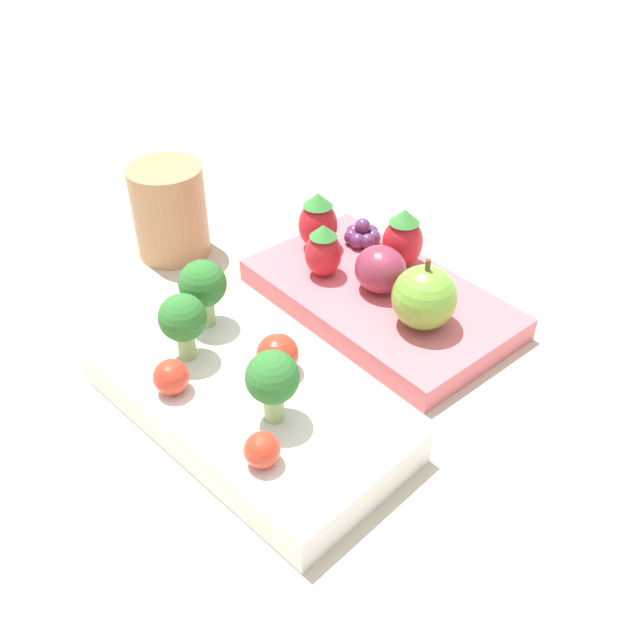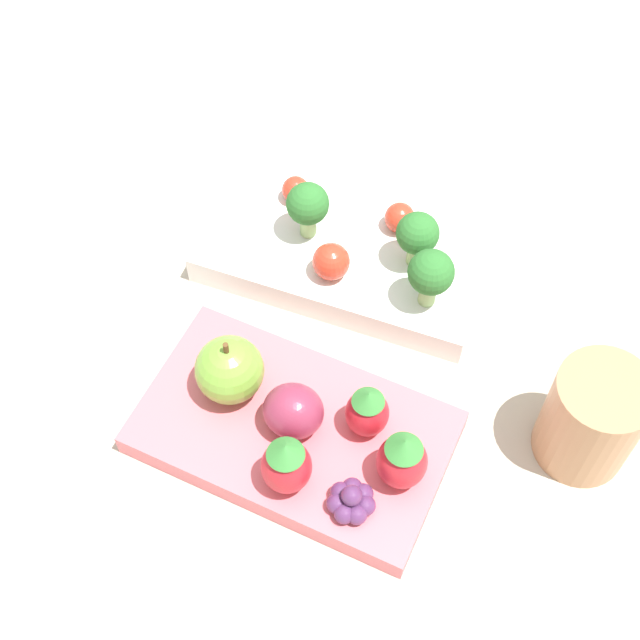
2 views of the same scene
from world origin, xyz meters
name	(u,v)px [view 1 (image 1 of 2)]	position (x,y,z in m)	size (l,w,h in m)	color
ground_plane	(313,357)	(0.00, 0.00, 0.00)	(4.00, 4.00, 0.00)	#BCB29E
bento_box_savoury	(246,404)	(-0.01, 0.07, 0.01)	(0.22, 0.12, 0.02)	white
bento_box_fruit	(381,299)	(0.00, -0.08, 0.01)	(0.22, 0.14, 0.02)	#DB6670
broccoli_floret_0	(203,286)	(0.06, 0.04, 0.06)	(0.03, 0.03, 0.05)	#93B770
broccoli_floret_1	(273,380)	(-0.04, 0.08, 0.06)	(0.03, 0.03, 0.05)	#93B770
broccoli_floret_2	(183,320)	(0.04, 0.07, 0.05)	(0.03, 0.03, 0.05)	#93B770
cherry_tomato_0	(262,450)	(-0.06, 0.11, 0.04)	(0.02, 0.02, 0.02)	red
cherry_tomato_1	(277,355)	(-0.01, 0.05, 0.04)	(0.03, 0.03, 0.03)	red
cherry_tomato_2	(171,377)	(0.02, 0.10, 0.04)	(0.02, 0.02, 0.02)	red
apple	(424,297)	(-0.05, -0.06, 0.04)	(0.05, 0.05, 0.05)	#70A838
strawberry_0	(403,239)	(0.01, -0.12, 0.04)	(0.03, 0.03, 0.05)	red
strawberry_1	(323,251)	(0.05, -0.06, 0.04)	(0.03, 0.03, 0.04)	red
strawberry_2	(318,222)	(0.08, -0.09, 0.04)	(0.03, 0.03, 0.05)	red
plum	(382,270)	(0.00, -0.08, 0.04)	(0.04, 0.04, 0.04)	#892D47
grape_cluster	(362,235)	(0.05, -0.12, 0.03)	(0.03, 0.03, 0.02)	#562D5B
drinking_cup	(170,211)	(0.18, -0.03, 0.04)	(0.06, 0.06, 0.08)	tan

